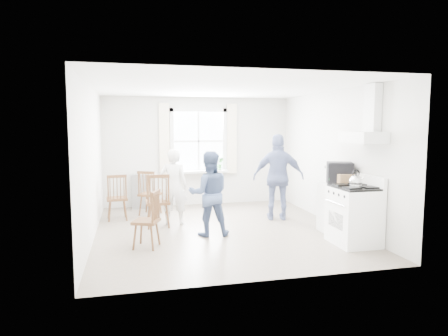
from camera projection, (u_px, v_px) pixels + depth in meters
room_shell at (221, 160)px, 7.26m from camera, size 4.62×5.12×2.64m
window_assembly at (199, 145)px, 9.61m from camera, size 1.88×0.24×1.70m
range_hood at (366, 127)px, 6.36m from camera, size 0.45×0.76×0.94m
shelf_unit at (141, 191)px, 9.30m from camera, size 0.40×0.30×0.80m
gas_stove at (354, 215)px, 6.48m from camera, size 0.68×0.76×1.12m
kettle at (356, 182)px, 6.30m from camera, size 0.20×0.20×0.29m
low_cabinet at (336, 208)px, 7.17m from camera, size 0.50×0.55×0.90m
stereo_stack at (340, 173)px, 7.04m from camera, size 0.54×0.52×0.38m
cardboard_box at (346, 180)px, 6.88m from camera, size 0.32×0.24×0.20m
windsor_chair_a at (117, 192)px, 8.05m from camera, size 0.44×0.43×0.96m
windsor_chair_b at (158, 195)px, 7.47m from camera, size 0.45×0.43×1.04m
windsor_chair_c at (152, 213)px, 6.27m from camera, size 0.49×0.50×0.92m
person_left at (174, 187)px, 7.74m from camera, size 0.66×0.66×1.49m
person_mid at (209, 194)px, 6.97m from camera, size 0.78×0.78×1.49m
person_right at (278, 177)px, 8.13m from camera, size 1.27×1.27×1.76m
potted_plant at (220, 164)px, 9.69m from camera, size 0.20×0.20×0.30m
windsor_chair_d at (148, 188)px, 8.51m from camera, size 0.55×0.55×0.98m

